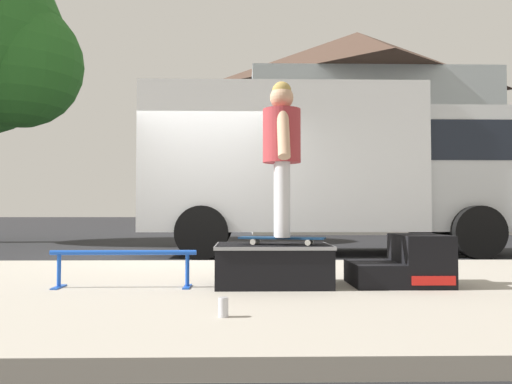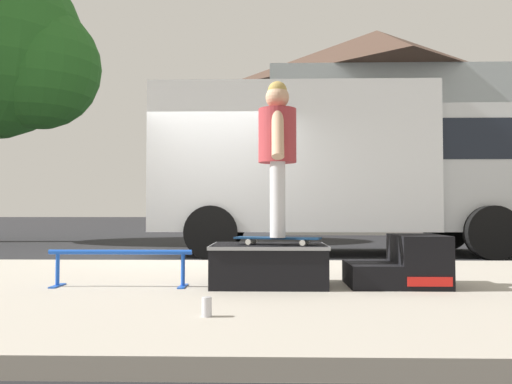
# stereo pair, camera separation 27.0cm
# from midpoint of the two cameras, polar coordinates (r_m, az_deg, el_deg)

# --- Properties ---
(ground_plane) EXTENTS (140.00, 140.00, 0.00)m
(ground_plane) POSITION_cam_midpoint_polar(r_m,az_deg,el_deg) (8.11, -4.27, -7.72)
(ground_plane) COLOR black
(sidewalk_slab) EXTENTS (50.00, 5.00, 0.12)m
(sidewalk_slab) POSITION_cam_midpoint_polar(r_m,az_deg,el_deg) (5.15, -7.67, -10.30)
(sidewalk_slab) COLOR #A8A093
(sidewalk_slab) RESTS_ON ground
(skate_box) EXTENTS (1.05, 0.78, 0.38)m
(skate_box) POSITION_cam_midpoint_polar(r_m,az_deg,el_deg) (4.98, 2.92, -7.56)
(skate_box) COLOR black
(skate_box) RESTS_ON sidewalk_slab
(kicker_ramp) EXTENTS (0.86, 0.70, 0.47)m
(kicker_ramp) POSITION_cam_midpoint_polar(r_m,az_deg,el_deg) (5.16, 16.83, -7.38)
(kicker_ramp) COLOR black
(kicker_ramp) RESTS_ON sidewalk_slab
(grind_rail) EXTENTS (1.30, 0.28, 0.33)m
(grind_rail) POSITION_cam_midpoint_polar(r_m,az_deg,el_deg) (5.01, -12.69, -6.99)
(grind_rail) COLOR blue
(grind_rail) RESTS_ON sidewalk_slab
(skateboard) EXTENTS (0.81, 0.39, 0.07)m
(skateboard) POSITION_cam_midpoint_polar(r_m,az_deg,el_deg) (4.92, 3.87, -4.93)
(skateboard) COLOR navy
(skateboard) RESTS_ON skate_box
(skater_kid) EXTENTS (0.35, 0.74, 1.43)m
(skater_kid) POSITION_cam_midpoint_polar(r_m,az_deg,el_deg) (4.95, 3.85, 4.98)
(skater_kid) COLOR silver
(skater_kid) RESTS_ON skateboard
(soda_can) EXTENTS (0.07, 0.07, 0.13)m
(soda_can) POSITION_cam_midpoint_polar(r_m,az_deg,el_deg) (3.55, -3.02, -12.06)
(soda_can) COLOR silver
(soda_can) RESTS_ON sidewalk_slab
(box_truck) EXTENTS (6.91, 2.63, 3.05)m
(box_truck) POSITION_cam_midpoint_polar(r_m,az_deg,el_deg) (10.38, 9.85, 2.94)
(box_truck) COLOR silver
(box_truck) RESTS_ON ground
(house_behind) EXTENTS (9.54, 8.23, 8.40)m
(house_behind) POSITION_cam_midpoint_polar(r_m,az_deg,el_deg) (23.07, 13.14, 6.55)
(house_behind) COLOR silver
(house_behind) RESTS_ON ground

